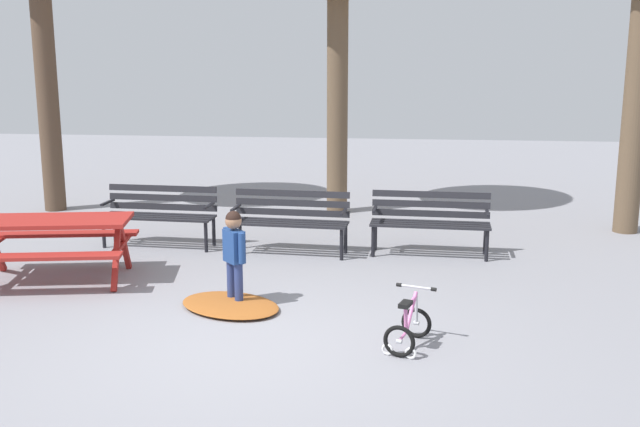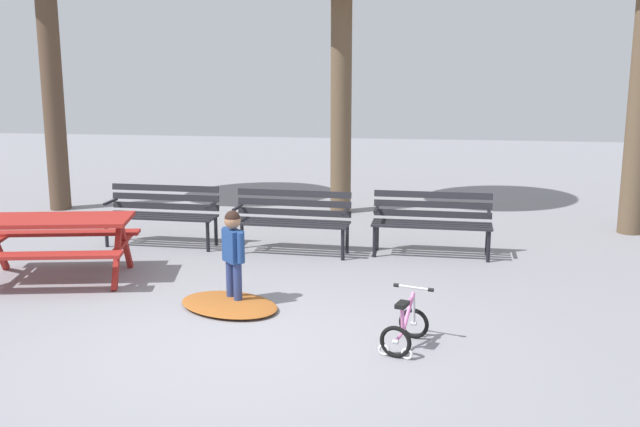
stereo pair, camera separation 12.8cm
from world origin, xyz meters
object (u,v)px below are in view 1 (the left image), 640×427
at_px(picnic_table, 53,233).
at_px(kids_bicycle, 408,327).
at_px(child_standing, 234,250).
at_px(park_bench_left, 290,216).
at_px(park_bench_right, 430,218).
at_px(park_bench_far_left, 160,211).

xyz_separation_m(picnic_table, kids_bicycle, (4.23, -1.59, -0.39)).
bearing_deg(picnic_table, child_standing, -13.98).
bearing_deg(park_bench_left, child_standing, -96.42).
distance_m(park_bench_left, park_bench_right, 1.90).
bearing_deg(park_bench_far_left, picnic_table, -111.10).
height_order(park_bench_far_left, park_bench_right, same).
bearing_deg(park_bench_far_left, kids_bicycle, -43.99).
height_order(park_bench_left, park_bench_right, same).
bearing_deg(park_bench_right, park_bench_far_left, 179.70).
bearing_deg(picnic_table, park_bench_left, 32.28).
relative_size(park_bench_far_left, kids_bicycle, 2.59).
distance_m(park_bench_far_left, child_standing, 2.91).
xyz_separation_m(picnic_table, park_bench_right, (4.50, 1.79, -0.08)).
bearing_deg(park_bench_left, picnic_table, -147.72).
bearing_deg(child_standing, park_bench_far_left, 124.55).
distance_m(park_bench_far_left, park_bench_left, 1.91).
height_order(park_bench_far_left, kids_bicycle, park_bench_far_left).
height_order(child_standing, kids_bicycle, child_standing).
bearing_deg(park_bench_right, park_bench_left, -175.49).
distance_m(picnic_table, park_bench_far_left, 1.94).
bearing_deg(kids_bicycle, picnic_table, 159.34).
bearing_deg(picnic_table, park_bench_far_left, 68.90).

